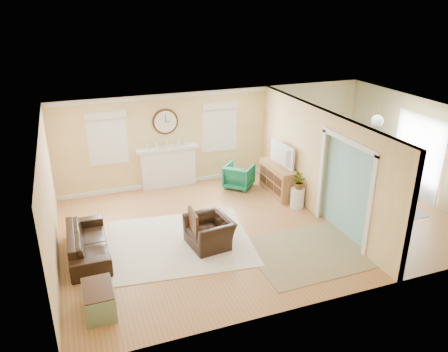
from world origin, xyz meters
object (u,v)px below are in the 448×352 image
(green_chair, at_px, (239,176))
(dining_table, at_px, (359,189))
(eames_chair, at_px, (209,232))
(sofa, at_px, (88,243))
(credenza, at_px, (278,179))

(green_chair, bearing_deg, dining_table, -172.71)
(eames_chair, relative_size, green_chair, 1.31)
(sofa, xyz_separation_m, dining_table, (6.83, 0.25, 0.04))
(sofa, relative_size, dining_table, 1.06)
(credenza, height_order, dining_table, credenza)
(credenza, bearing_deg, eames_chair, -143.63)
(eames_chair, relative_size, dining_table, 0.52)
(sofa, xyz_separation_m, eames_chair, (2.47, -0.49, 0.03))
(eames_chair, height_order, credenza, credenza)
(credenza, bearing_deg, sofa, -164.29)
(green_chair, height_order, credenza, credenza)
(eames_chair, bearing_deg, credenza, 118.99)
(eames_chair, height_order, dining_table, dining_table)
(eames_chair, distance_m, dining_table, 4.42)
(green_chair, distance_m, dining_table, 3.23)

